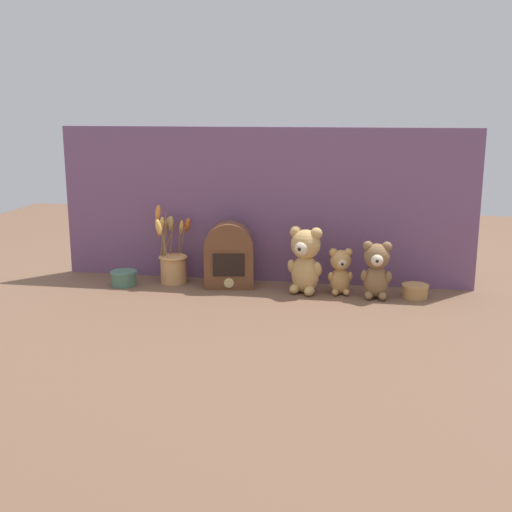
{
  "coord_description": "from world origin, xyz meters",
  "views": [
    {
      "loc": [
        0.42,
        -2.33,
        0.69
      ],
      "look_at": [
        0.0,
        0.02,
        0.14
      ],
      "focal_mm": 45.0,
      "sensor_mm": 36.0,
      "label": 1
    }
  ],
  "objects_px": {
    "teddy_bear_medium": "(376,269)",
    "teddy_bear_large": "(305,259)",
    "teddy_bear_small": "(340,270)",
    "vintage_radio": "(229,256)",
    "decorative_tin_short": "(124,278)",
    "decorative_tin_tall": "(415,291)",
    "flower_vase": "(173,261)"
  },
  "relations": [
    {
      "from": "teddy_bear_small",
      "to": "flower_vase",
      "type": "relative_size",
      "value": 0.56
    },
    {
      "from": "flower_vase",
      "to": "decorative_tin_tall",
      "type": "height_order",
      "value": "flower_vase"
    },
    {
      "from": "teddy_bear_medium",
      "to": "flower_vase",
      "type": "height_order",
      "value": "flower_vase"
    },
    {
      "from": "teddy_bear_small",
      "to": "decorative_tin_short",
      "type": "xyz_separation_m",
      "value": [
        -0.85,
        -0.03,
        -0.06
      ]
    },
    {
      "from": "teddy_bear_large",
      "to": "flower_vase",
      "type": "xyz_separation_m",
      "value": [
        -0.54,
        0.05,
        -0.05
      ]
    },
    {
      "from": "flower_vase",
      "to": "vintage_radio",
      "type": "height_order",
      "value": "flower_vase"
    },
    {
      "from": "decorative_tin_tall",
      "to": "teddy_bear_medium",
      "type": "bearing_deg",
      "value": -167.82
    },
    {
      "from": "vintage_radio",
      "to": "decorative_tin_short",
      "type": "distance_m",
      "value": 0.43
    },
    {
      "from": "teddy_bear_medium",
      "to": "decorative_tin_tall",
      "type": "distance_m",
      "value": 0.17
    },
    {
      "from": "vintage_radio",
      "to": "decorative_tin_short",
      "type": "height_order",
      "value": "vintage_radio"
    },
    {
      "from": "flower_vase",
      "to": "decorative_tin_tall",
      "type": "relative_size",
      "value": 3.18
    },
    {
      "from": "flower_vase",
      "to": "vintage_radio",
      "type": "distance_m",
      "value": 0.24
    },
    {
      "from": "teddy_bear_small",
      "to": "decorative_tin_short",
      "type": "height_order",
      "value": "teddy_bear_small"
    },
    {
      "from": "teddy_bear_large",
      "to": "teddy_bear_small",
      "type": "distance_m",
      "value": 0.14
    },
    {
      "from": "teddy_bear_small",
      "to": "flower_vase",
      "type": "distance_m",
      "value": 0.67
    },
    {
      "from": "teddy_bear_medium",
      "to": "teddy_bear_small",
      "type": "distance_m",
      "value": 0.14
    },
    {
      "from": "teddy_bear_medium",
      "to": "vintage_radio",
      "type": "relative_size",
      "value": 0.83
    },
    {
      "from": "teddy_bear_small",
      "to": "flower_vase",
      "type": "height_order",
      "value": "flower_vase"
    },
    {
      "from": "teddy_bear_medium",
      "to": "teddy_bear_large",
      "type": "bearing_deg",
      "value": 175.21
    },
    {
      "from": "decorative_tin_tall",
      "to": "decorative_tin_short",
      "type": "relative_size",
      "value": 0.95
    },
    {
      "from": "teddy_bear_small",
      "to": "teddy_bear_large",
      "type": "bearing_deg",
      "value": -176.59
    },
    {
      "from": "teddy_bear_small",
      "to": "teddy_bear_medium",
      "type": "bearing_deg",
      "value": -12.82
    },
    {
      "from": "vintage_radio",
      "to": "decorative_tin_tall",
      "type": "xyz_separation_m",
      "value": [
        0.71,
        -0.02,
        -0.1
      ]
    },
    {
      "from": "teddy_bear_medium",
      "to": "decorative_tin_tall",
      "type": "xyz_separation_m",
      "value": [
        0.14,
        0.03,
        -0.09
      ]
    },
    {
      "from": "flower_vase",
      "to": "decorative_tin_short",
      "type": "relative_size",
      "value": 3.01
    },
    {
      "from": "teddy_bear_medium",
      "to": "decorative_tin_tall",
      "type": "bearing_deg",
      "value": 12.18
    },
    {
      "from": "vintage_radio",
      "to": "teddy_bear_small",
      "type": "bearing_deg",
      "value": -3.34
    },
    {
      "from": "flower_vase",
      "to": "decorative_tin_short",
      "type": "xyz_separation_m",
      "value": [
        -0.18,
        -0.07,
        -0.06
      ]
    },
    {
      "from": "teddy_bear_large",
      "to": "teddy_bear_small",
      "type": "relative_size",
      "value": 1.45
    },
    {
      "from": "teddy_bear_small",
      "to": "decorative_tin_short",
      "type": "bearing_deg",
      "value": -178.0
    },
    {
      "from": "teddy_bear_medium",
      "to": "flower_vase",
      "type": "relative_size",
      "value": 0.68
    },
    {
      "from": "decorative_tin_tall",
      "to": "decorative_tin_short",
      "type": "distance_m",
      "value": 1.13
    }
  ]
}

